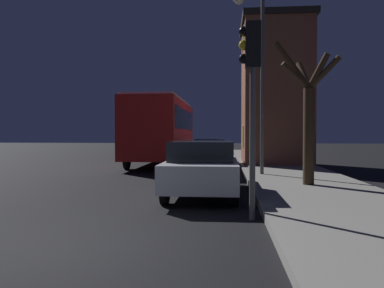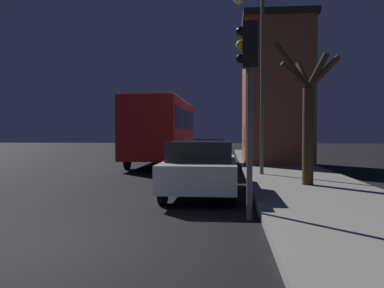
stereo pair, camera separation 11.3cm
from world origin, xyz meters
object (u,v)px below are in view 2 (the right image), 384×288
Objects in this scene: bus at (163,126)px; bare_tree at (307,113)px; streetlamp at (253,48)px; car_mid_lane at (211,152)px; traffic_light at (248,78)px; car_near_lane at (202,166)px.

bare_tree is at bearing -56.52° from bus.
streetlamp is 1.51× the size of car_mid_lane.
traffic_light is 0.91× the size of bare_tree.
traffic_light is 0.42× the size of bus.
car_mid_lane is (-0.16, 9.21, -0.06)m from car_near_lane.
bus is 10.68m from car_near_lane.
streetlamp reaches higher than bus.
bare_tree reaches higher than bus.
streetlamp is 0.73× the size of bus.
traffic_light is 0.86× the size of car_mid_lane.
traffic_light is 3.70m from car_near_lane.
car_near_lane is at bearing -74.23° from bus.
streetlamp is 8.17m from bus.
bare_tree is at bearing -67.94° from car_mid_lane.
streetlamp is at bearing -53.70° from bus.
car_near_lane is at bearing -159.50° from bare_tree.
bus is (-4.54, 6.18, -2.85)m from streetlamp.
bare_tree is 10.84m from bus.
streetlamp is 1.75× the size of traffic_light.
car_near_lane is at bearing 111.28° from traffic_light.
bare_tree reaches higher than car_mid_lane.
streetlamp is at bearing 85.60° from traffic_light.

